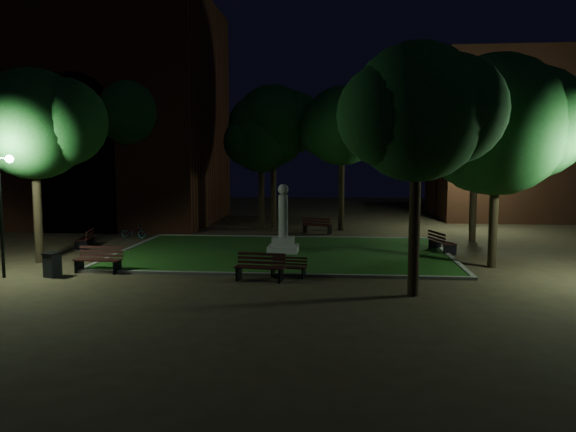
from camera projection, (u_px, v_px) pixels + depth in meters
name	position (u px, v px, depth m)	size (l,w,h in m)	color
ground	(279.00, 261.00, 24.45)	(80.00, 80.00, 0.00)	#423422
lawn	(283.00, 253.00, 26.43)	(15.00, 10.00, 0.08)	#1E4914
lawn_kerb	(283.00, 252.00, 26.42)	(15.40, 10.40, 0.12)	slate
monument	(283.00, 233.00, 26.33)	(1.40, 1.40, 3.20)	#A9A199
building_main	(72.00, 116.00, 38.74)	(20.00, 12.00, 15.00)	#532817
building_far	(545.00, 138.00, 42.06)	(16.00, 10.00, 12.00)	#532817
tree_west	(36.00, 124.00, 23.57)	(5.73, 4.68, 8.25)	black
tree_north_wl	(263.00, 140.00, 34.85)	(4.93, 4.02, 7.59)	black
tree_north_er	(344.00, 126.00, 34.24)	(5.91, 4.82, 8.84)	black
tree_ne	(476.00, 158.00, 30.03)	(4.38, 3.58, 6.26)	black
tree_east	(500.00, 125.00, 22.48)	(6.98, 5.70, 8.66)	black
tree_se	(420.00, 113.00, 17.74)	(5.43, 4.44, 8.15)	black
tree_nw	(139.00, 115.00, 34.23)	(6.31, 5.15, 9.69)	black
tree_far_north	(275.00, 124.00, 35.14)	(5.96, 4.86, 9.06)	black
lamppost_sw	(0.00, 193.00, 20.80)	(1.18, 0.28, 4.60)	black
lamppost_nw	(130.00, 178.00, 36.21)	(1.18, 0.28, 4.60)	black
lamppost_ne	(471.00, 178.00, 34.54)	(1.18, 0.28, 4.72)	black
bench_near_left	(260.00, 268.00, 20.59)	(1.88, 0.84, 1.00)	black
bench_near_right	(289.00, 268.00, 21.21)	(1.42, 0.70, 0.75)	black
bench_west_near	(99.00, 260.00, 22.08)	(1.88, 0.77, 1.01)	black
bench_left_side	(86.00, 239.00, 28.14)	(0.90, 1.74, 0.91)	black
bench_right_side	(441.00, 243.00, 26.67)	(1.10, 1.94, 1.01)	black
bench_far_side	(317.00, 226.00, 33.31)	(1.87, 1.11, 0.97)	black
trash_bin	(52.00, 265.00, 21.21)	(0.69, 0.69, 0.93)	black
bicycle	(134.00, 231.00, 31.40)	(0.52, 1.49, 0.78)	black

